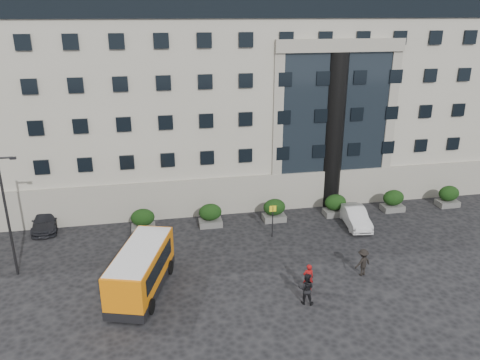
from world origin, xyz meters
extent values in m
plane|color=black|center=(0.00, 0.00, 0.00)|extent=(120.00, 120.00, 0.00)
cube|color=#A19D8E|center=(6.00, 22.00, 9.00)|extent=(44.00, 24.00, 18.00)
cylinder|color=black|center=(12.00, 10.30, 6.50)|extent=(1.80, 1.80, 13.00)
cube|color=#575654|center=(-4.00, 7.80, 0.25)|extent=(1.80, 1.20, 0.50)
ellipsoid|color=black|center=(-4.00, 7.80, 1.17)|extent=(1.80, 1.26, 1.34)
cube|color=#575654|center=(1.20, 7.80, 0.25)|extent=(1.80, 1.20, 0.50)
ellipsoid|color=black|center=(1.20, 7.80, 1.17)|extent=(1.80, 1.26, 1.34)
cube|color=#575654|center=(6.40, 7.80, 0.25)|extent=(1.80, 1.20, 0.50)
ellipsoid|color=black|center=(6.40, 7.80, 1.17)|extent=(1.80, 1.26, 1.34)
cube|color=#575654|center=(11.60, 7.80, 0.25)|extent=(1.80, 1.20, 0.50)
ellipsoid|color=black|center=(11.60, 7.80, 1.17)|extent=(1.80, 1.26, 1.34)
cube|color=#575654|center=(16.80, 7.80, 0.25)|extent=(1.80, 1.20, 0.50)
ellipsoid|color=black|center=(16.80, 7.80, 1.17)|extent=(1.80, 1.26, 1.34)
cube|color=#575654|center=(22.00, 7.80, 0.25)|extent=(1.80, 1.20, 0.50)
ellipsoid|color=black|center=(22.00, 7.80, 1.17)|extent=(1.80, 1.26, 1.34)
cylinder|color=#262628|center=(-12.00, 3.00, 4.00)|extent=(0.16, 0.16, 8.00)
cylinder|color=#262628|center=(-11.55, 3.00, 7.85)|extent=(0.90, 0.12, 0.12)
cube|color=black|center=(-11.10, 3.00, 7.80)|extent=(0.35, 0.18, 0.14)
cylinder|color=#262628|center=(5.50, 5.00, 1.25)|extent=(0.08, 0.08, 2.50)
cube|color=yellow|center=(5.50, 5.00, 2.30)|extent=(0.50, 0.06, 0.45)
cube|color=orange|center=(-4.07, -0.50, 1.65)|extent=(4.18, 7.04, 2.21)
cube|color=black|center=(-4.07, -0.50, 0.45)|extent=(4.23, 7.09, 0.55)
cube|color=black|center=(-4.07, -0.50, 1.86)|extent=(3.80, 5.66, 1.00)
cube|color=silver|center=(-4.07, -0.50, 2.71)|extent=(3.97, 6.69, 0.18)
cylinder|color=black|center=(-5.80, -2.19, 0.45)|extent=(0.54, 0.94, 0.90)
cylinder|color=black|center=(-3.62, -2.88, 0.45)|extent=(0.54, 0.94, 0.90)
cylinder|color=black|center=(-4.52, 1.88, 0.45)|extent=(0.54, 0.94, 0.90)
cylinder|color=black|center=(-2.34, 1.19, 0.45)|extent=(0.54, 0.94, 0.90)
cube|color=maroon|center=(-12.08, 19.13, 1.75)|extent=(2.88, 4.24, 2.82)
cube|color=maroon|center=(-11.87, 16.20, 1.30)|extent=(2.61, 1.98, 1.92)
cube|color=black|center=(-11.81, 15.41, 1.69)|extent=(2.15, 0.27, 0.90)
cylinder|color=black|center=(-13.12, 16.22, 0.47)|extent=(0.36, 0.97, 0.95)
cylinder|color=black|center=(-10.64, 16.40, 0.47)|extent=(0.36, 0.97, 0.95)
cylinder|color=black|center=(-13.38, 19.94, 0.47)|extent=(0.36, 0.97, 0.95)
cylinder|color=black|center=(-10.91, 20.12, 0.47)|extent=(0.36, 0.97, 0.95)
imported|color=black|center=(-11.50, 9.91, 0.66)|extent=(2.26, 4.68, 1.32)
imported|color=black|center=(-16.08, 16.00, 0.67)|extent=(2.57, 4.99, 1.35)
imported|color=silver|center=(12.42, 5.69, 0.74)|extent=(2.07, 4.64, 1.48)
imported|color=maroon|center=(5.77, -2.42, 0.90)|extent=(0.67, 0.45, 1.81)
imported|color=black|center=(5.23, -3.60, 0.96)|extent=(1.14, 1.02, 1.93)
imported|color=black|center=(9.79, -1.34, 0.91)|extent=(1.33, 1.02, 1.82)
camera|label=1|loc=(-2.97, -25.59, 16.03)|focal=35.00mm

